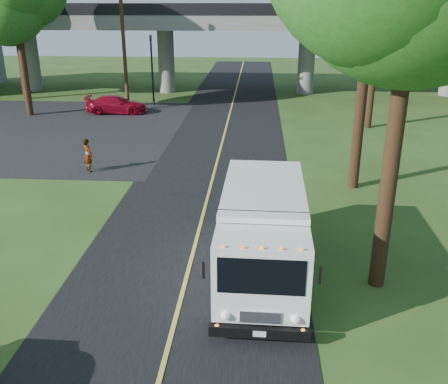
# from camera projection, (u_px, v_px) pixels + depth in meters

# --- Properties ---
(ground) EXTENTS (120.00, 120.00, 0.00)m
(ground) POSITION_uv_depth(u_px,v_px,m) (182.00, 296.00, 13.81)
(ground) COLOR #2B4318
(ground) RESTS_ON ground
(road) EXTENTS (7.00, 90.00, 0.02)m
(road) POSITION_uv_depth(u_px,v_px,m) (213.00, 176.00, 23.10)
(road) COLOR black
(road) RESTS_ON ground
(parking_lot) EXTENTS (16.00, 18.00, 0.01)m
(parking_lot) POSITION_uv_depth(u_px,v_px,m) (50.00, 130.00, 31.24)
(parking_lot) COLOR black
(parking_lot) RESTS_ON ground
(lane_line) EXTENTS (0.12, 90.00, 0.01)m
(lane_line) POSITION_uv_depth(u_px,v_px,m) (213.00, 175.00, 23.10)
(lane_line) COLOR gold
(lane_line) RESTS_ON road
(overpass) EXTENTS (54.00, 10.00, 7.30)m
(overpass) POSITION_uv_depth(u_px,v_px,m) (236.00, 38.00, 41.91)
(overpass) COLOR slate
(overpass) RESTS_ON ground
(traffic_signal) EXTENTS (0.18, 0.22, 5.20)m
(traffic_signal) POSITION_uv_depth(u_px,v_px,m) (152.00, 63.00, 37.21)
(traffic_signal) COLOR black
(traffic_signal) RESTS_ON ground
(utility_pole) EXTENTS (1.60, 0.26, 9.00)m
(utility_pole) POSITION_uv_depth(u_px,v_px,m) (124.00, 46.00, 34.93)
(utility_pole) COLOR #472D19
(utility_pole) RESTS_ON ground
(tree_left_far) EXTENTS (5.26, 5.16, 9.89)m
(tree_left_far) POSITION_uv_depth(u_px,v_px,m) (14.00, 2.00, 38.05)
(tree_left_far) COLOR #382314
(tree_left_far) RESTS_ON ground
(step_van) EXTENTS (2.47, 6.43, 2.68)m
(step_van) POSITION_uv_depth(u_px,v_px,m) (263.00, 233.00, 14.19)
(step_van) COLOR white
(step_van) RESTS_ON ground
(red_sedan) EXTENTS (4.40, 2.04, 1.25)m
(red_sedan) POSITION_uv_depth(u_px,v_px,m) (116.00, 105.00, 35.53)
(red_sedan) COLOR maroon
(red_sedan) RESTS_ON ground
(pedestrian) EXTENTS (0.68, 0.68, 1.60)m
(pedestrian) POSITION_uv_depth(u_px,v_px,m) (88.00, 155.00, 23.41)
(pedestrian) COLOR gray
(pedestrian) RESTS_ON ground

